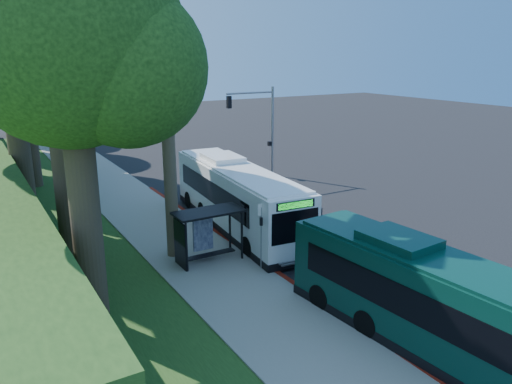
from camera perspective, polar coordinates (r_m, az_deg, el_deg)
ground at (r=29.53m, az=4.47°, el=-3.20°), size 140.00×140.00×0.00m
sidewalk at (r=26.21m, az=-8.75°, el=-5.70°), size 4.50×70.00×0.12m
red_curb at (r=23.82m, az=0.15°, el=-7.74°), size 0.25×30.00×0.13m
grass_verge at (r=29.49m, az=-22.87°, el=-4.40°), size 8.00×70.00×0.06m
bus_shelter at (r=23.15m, az=-6.12°, el=-3.92°), size 3.20×1.51×2.55m
stop_sign_pole at (r=22.09m, az=0.60°, el=-4.04°), size 0.35×0.06×3.17m
traffic_signal_pole at (r=38.72m, az=0.61°, el=8.11°), size 4.10×0.30×7.00m
tree_0 at (r=23.09m, az=-22.40°, el=18.71°), size 8.40×8.00×15.70m
tree_2 at (r=38.96m, az=-25.44°, el=15.63°), size 8.82×8.40×15.12m
tree_4 at (r=54.92m, az=-26.70°, el=14.30°), size 8.40×8.00×14.14m
tree_5 at (r=62.98m, az=-26.35°, el=13.62°), size 7.35×7.00×12.86m
tree_6 at (r=17.04m, az=-20.27°, el=15.32°), size 7.56×7.20×13.74m
white_bus at (r=27.71m, az=-2.23°, el=-0.43°), size 3.79×12.87×3.78m
teal_bus at (r=17.40m, az=20.39°, el=-12.04°), size 3.40×12.09×3.56m
pickup at (r=32.75m, az=1.52°, el=-0.01°), size 2.98×5.15×1.35m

